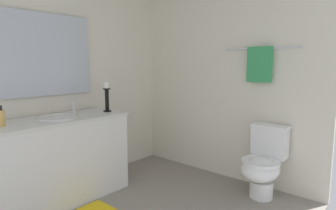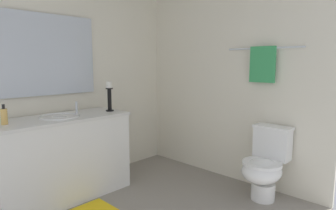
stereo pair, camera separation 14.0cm
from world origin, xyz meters
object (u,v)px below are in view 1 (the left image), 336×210
Objects in this scene: vanity_cabinet at (60,159)px; towel_near_vanity at (259,64)px; candle_holder_tall at (107,96)px; toilet at (263,163)px; towel_bar at (261,48)px; mirror at (40,55)px; sink_basin at (58,122)px; soap_bottle at (1,118)px.

towel_near_vanity reaches higher than vanity_cabinet.
candle_holder_tall reaches higher than vanity_cabinet.
candle_holder_tall reaches higher than toilet.
candle_holder_tall is 1.71m from towel_near_vanity.
towel_bar is 0.17m from towel_near_vanity.
toilet is (1.54, 1.41, -0.06)m from vanity_cabinet.
vanity_cabinet is 0.83m from candle_holder_tall.
mirror is at bearing -135.60° from towel_near_vanity.
soap_bottle reaches higher than sink_basin.
sink_basin is 2.19m from towel_near_vanity.
mirror is (-0.28, -0.00, 0.67)m from sink_basin.
candle_holder_tall is at bearing 58.98° from mirror.
sink_basin is 2.23× the size of soap_bottle.
towel_bar is (1.65, 1.63, 0.07)m from mirror.
sink_basin is (-0.00, 0.00, 0.39)m from vanity_cabinet.
towel_bar is at bearing 50.02° from vanity_cabinet.
soap_bottle is 2.57m from towel_near_vanity.
mirror reaches higher than towel_bar.
towel_bar is (1.31, 1.07, 0.52)m from candle_holder_tall.
towel_near_vanity reaches higher than soap_bottle.
candle_holder_tall is 1.86× the size of soap_bottle.
towel_near_vanity reaches higher than candle_holder_tall.
mirror reaches higher than vanity_cabinet.
towel_near_vanity is at bearing 49.69° from sink_basin.
candle_holder_tall reaches higher than sink_basin.
candle_holder_tall is 0.88× the size of towel_near_vanity.
mirror is (-0.28, 0.00, 1.06)m from vanity_cabinet.
candle_holder_tall is 0.40× the size of towel_bar.
candle_holder_tall is 1.77m from towel_bar.
towel_bar is (-0.17, 0.22, 1.19)m from toilet.
mirror is 2.32m from towel_bar.
towel_bar is at bearing 57.37° from soap_bottle.
mirror is 2.56m from toilet.
mirror is at bearing -179.80° from sink_basin.
toilet is 1.96× the size of towel_near_vanity.
vanity_cabinet is 1.19× the size of mirror.
towel_near_vanity reaches higher than sink_basin.
soap_bottle is (0.28, -0.51, -0.55)m from mirror.
sink_basin is at bearing 89.78° from soap_bottle.
toilet is (1.55, 1.92, -0.57)m from soap_bottle.
sink_basin is at bearing -130.31° from towel_near_vanity.
sink_basin is 0.48× the size of towel_bar.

